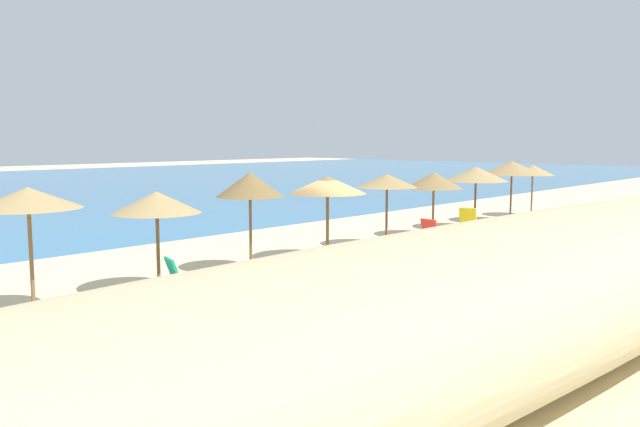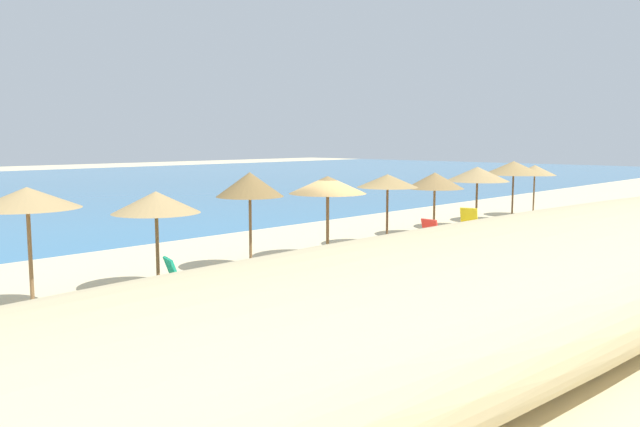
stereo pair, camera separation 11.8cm
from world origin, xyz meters
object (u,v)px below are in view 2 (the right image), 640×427
(beach_umbrella_9, at_px, (514,168))
(beach_umbrella_7, at_px, (435,181))
(beach_ball, at_px, (391,272))
(beach_umbrella_10, at_px, (535,170))
(lounge_chair_3, at_px, (421,239))
(lounge_chair_0, at_px, (465,226))
(beach_umbrella_8, at_px, (477,174))
(beach_umbrella_5, at_px, (328,185))
(beach_umbrella_3, at_px, (156,202))
(beach_umbrella_4, at_px, (250,185))
(lounge_chair_1, at_px, (153,284))
(beach_umbrella_6, at_px, (388,181))
(beach_umbrella_2, at_px, (27,198))

(beach_umbrella_9, bearing_deg, beach_umbrella_7, 178.14)
(beach_umbrella_9, height_order, beach_ball, beach_umbrella_9)
(beach_umbrella_10, xyz_separation_m, lounge_chair_3, (-12.07, -1.72, -1.80))
(beach_umbrella_9, distance_m, beach_ball, 13.67)
(lounge_chair_0, relative_size, lounge_chair_3, 1.03)
(beach_umbrella_7, xyz_separation_m, beach_umbrella_8, (2.98, -0.12, 0.14))
(lounge_chair_0, bearing_deg, beach_umbrella_5, 70.84)
(beach_umbrella_3, distance_m, beach_umbrella_4, 3.21)
(beach_umbrella_4, height_order, lounge_chair_1, beach_umbrella_4)
(beach_umbrella_3, height_order, lounge_chair_3, beach_umbrella_3)
(beach_umbrella_5, relative_size, beach_umbrella_10, 1.04)
(beach_umbrella_9, bearing_deg, beach_umbrella_6, 179.69)
(beach_umbrella_10, bearing_deg, beach_umbrella_7, -179.33)
(beach_umbrella_3, distance_m, beach_ball, 6.44)
(beach_umbrella_7, distance_m, beach_umbrella_9, 6.05)
(beach_umbrella_5, relative_size, lounge_chair_1, 1.65)
(beach_umbrella_3, height_order, lounge_chair_1, beach_umbrella_3)
(beach_umbrella_7, bearing_deg, lounge_chair_1, -175.57)
(lounge_chair_1, xyz_separation_m, beach_ball, (5.89, -2.31, -0.28))
(beach_umbrella_3, bearing_deg, beach_umbrella_6, -0.29)
(lounge_chair_1, bearing_deg, beach_ball, -94.86)
(lounge_chair_3, bearing_deg, beach_umbrella_5, 69.83)
(beach_umbrella_2, relative_size, beach_umbrella_9, 0.99)
(beach_umbrella_3, relative_size, beach_umbrella_6, 0.98)
(beach_umbrella_2, relative_size, beach_umbrella_5, 1.05)
(beach_umbrella_7, xyz_separation_m, beach_ball, (-7.07, -3.31, -2.00))
(beach_umbrella_6, height_order, beach_umbrella_9, beach_umbrella_9)
(beach_umbrella_7, relative_size, lounge_chair_0, 1.46)
(lounge_chair_3, bearing_deg, beach_umbrella_4, 75.94)
(beach_umbrella_4, height_order, beach_umbrella_6, beach_umbrella_4)
(beach_umbrella_4, relative_size, beach_umbrella_7, 1.14)
(lounge_chair_0, distance_m, lounge_chair_3, 3.78)
(beach_umbrella_5, bearing_deg, beach_umbrella_4, 170.47)
(beach_umbrella_7, distance_m, beach_ball, 8.06)
(lounge_chair_1, bearing_deg, beach_umbrella_2, 84.21)
(beach_umbrella_3, distance_m, beach_umbrella_8, 15.25)
(beach_umbrella_2, distance_m, beach_umbrella_9, 21.33)
(beach_umbrella_7, height_order, beach_ball, beach_umbrella_7)
(beach_umbrella_3, bearing_deg, beach_umbrella_5, -1.80)
(beach_umbrella_7, xyz_separation_m, lounge_chair_0, (0.51, -1.05, -1.71))
(beach_umbrella_10, bearing_deg, beach_umbrella_4, 179.78)
(beach_umbrella_2, distance_m, beach_umbrella_7, 15.29)
(beach_umbrella_9, xyz_separation_m, lounge_chair_1, (-19.00, -0.81, -2.02))
(beach_umbrella_8, bearing_deg, beach_umbrella_3, 179.91)
(beach_umbrella_5, height_order, beach_umbrella_7, beach_umbrella_5)
(beach_umbrella_8, relative_size, lounge_chair_0, 1.54)
(lounge_chair_1, xyz_separation_m, lounge_chair_3, (9.73, -0.62, 0.01))
(beach_umbrella_4, height_order, beach_umbrella_5, beach_umbrella_4)
(lounge_chair_3, bearing_deg, beach_umbrella_3, 83.43)
(beach_umbrella_5, height_order, lounge_chair_1, beach_umbrella_5)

